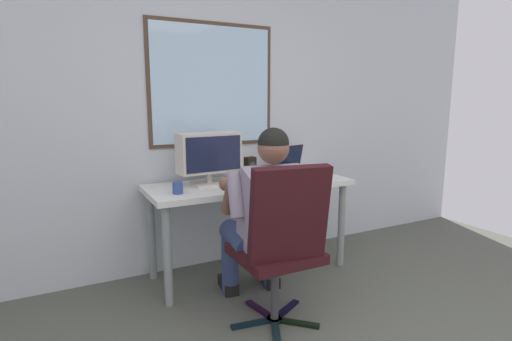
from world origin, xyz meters
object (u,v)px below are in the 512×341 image
(laptop, at_px, (294,168))
(desk_speaker, at_px, (250,168))
(cd_case, at_px, (276,181))
(person_seated, at_px, (266,216))
(crt_monitor, at_px, (209,154))
(desk, at_px, (250,193))
(coffee_mug, at_px, (178,188))
(wine_glass, at_px, (257,173))
(office_chair, at_px, (282,238))

(laptop, relative_size, desk_speaker, 2.23)
(laptop, height_order, cd_case, laptop)
(person_seated, distance_m, crt_monitor, 0.74)
(desk, xyz_separation_m, cd_case, (0.18, -0.09, 0.10))
(crt_monitor, bearing_deg, person_seated, -78.04)
(desk, height_order, coffee_mug, coffee_mug)
(person_seated, bearing_deg, wine_glass, 68.88)
(cd_case, bearing_deg, desk_speaker, 126.24)
(person_seated, bearing_deg, cd_case, 53.62)
(desk, xyz_separation_m, office_chair, (-0.21, -0.85, -0.07))
(desk, height_order, office_chair, office_chair)
(office_chair, distance_m, crt_monitor, 0.99)
(person_seated, height_order, cd_case, person_seated)
(desk, bearing_deg, cd_case, -26.94)
(wine_glass, bearing_deg, cd_case, 11.96)
(wine_glass, bearing_deg, laptop, 24.68)
(desk_speaker, relative_size, coffee_mug, 2.24)
(desk_speaker, bearing_deg, cd_case, -53.76)
(office_chair, relative_size, desk_speaker, 5.58)
(office_chair, height_order, person_seated, person_seated)
(wine_glass, bearing_deg, coffee_mug, 179.06)
(desk_speaker, distance_m, coffee_mug, 0.70)
(person_seated, bearing_deg, desk_speaker, 71.37)
(office_chair, distance_m, person_seated, 0.27)
(person_seated, height_order, crt_monitor, person_seated)
(wine_glass, bearing_deg, desk_speaker, 76.64)
(person_seated, height_order, coffee_mug, person_seated)
(person_seated, height_order, desk_speaker, person_seated)
(office_chair, bearing_deg, laptop, 54.07)
(laptop, height_order, desk_speaker, laptop)
(office_chair, relative_size, laptop, 2.50)
(crt_monitor, bearing_deg, laptop, 2.02)
(cd_case, relative_size, coffee_mug, 1.91)
(desk, relative_size, desk_speaker, 8.69)
(desk, xyz_separation_m, wine_glass, (-0.01, -0.13, 0.19))
(person_seated, distance_m, cd_case, 0.62)
(crt_monitor, relative_size, desk_speaker, 2.63)
(office_chair, bearing_deg, desk_speaker, 74.49)
(office_chair, xyz_separation_m, desk_speaker, (0.26, 0.94, 0.25))
(laptop, relative_size, cd_case, 2.62)
(crt_monitor, xyz_separation_m, laptop, (0.78, 0.03, -0.17))
(office_chair, distance_m, cd_case, 0.87)
(desk, relative_size, coffee_mug, 19.49)
(desk, distance_m, coffee_mug, 0.64)
(person_seated, bearing_deg, desk, 72.79)
(person_seated, xyz_separation_m, crt_monitor, (-0.14, 0.64, 0.34))
(laptop, height_order, wine_glass, laptop)
(desk_speaker, xyz_separation_m, coffee_mug, (-0.67, -0.21, -0.05))
(office_chair, height_order, laptop, office_chair)
(cd_case, bearing_deg, person_seated, -126.38)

